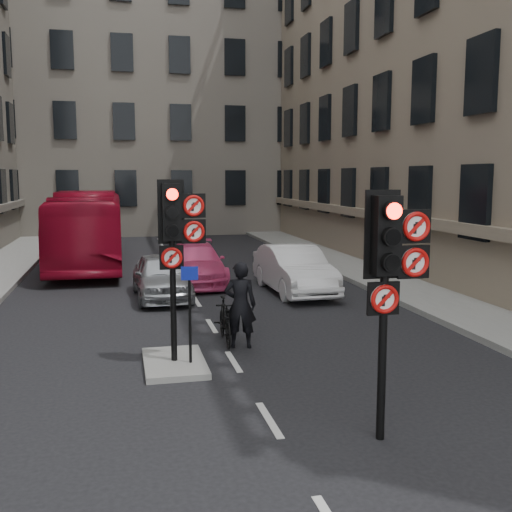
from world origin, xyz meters
name	(u,v)px	position (x,y,z in m)	size (l,w,h in m)	color
ground	(308,484)	(0.00, 0.00, 0.00)	(120.00, 120.00, 0.00)	black
pavement_right	(402,284)	(7.20, 12.00, 0.08)	(3.00, 50.00, 0.16)	gray
centre_island	(174,363)	(-1.20, 5.00, 0.06)	(1.20, 2.00, 0.12)	gray
building_far	(148,88)	(0.00, 38.00, 10.00)	(30.00, 14.00, 20.00)	gray
signal_near	(391,262)	(1.49, 0.99, 2.58)	(0.91, 0.40, 3.58)	black
signal_far	(176,231)	(-1.11, 4.99, 2.70)	(0.91, 0.40, 3.58)	black
car_silver	(161,276)	(-0.99, 11.80, 0.69)	(1.63, 4.05, 1.38)	#999CA0
car_white	(294,269)	(3.26, 11.75, 0.76)	(1.61, 4.62, 1.52)	white
car_pink	(196,264)	(0.37, 14.18, 0.69)	(1.94, 4.76, 1.38)	#D53E76
bus_red	(88,228)	(-3.50, 19.47, 1.57)	(2.64, 11.27, 3.14)	maroon
motorcycle	(225,321)	(0.07, 6.42, 0.52)	(0.48, 1.71, 1.03)	black
motorcyclist	(240,305)	(0.34, 6.00, 0.96)	(0.70, 0.46, 1.92)	black
info_sign	(190,301)	(-0.90, 4.77, 1.36)	(0.33, 0.11, 1.92)	black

